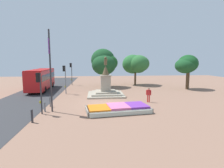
# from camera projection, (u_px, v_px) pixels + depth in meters

# --- Properties ---
(ground_plane) EXTENTS (71.14, 71.14, 0.00)m
(ground_plane) POSITION_uv_depth(u_px,v_px,m) (105.00, 104.00, 18.66)
(ground_plane) COLOR #8C6651
(street_asphalt_strip) EXTENTS (6.53, 62.24, 0.01)m
(street_asphalt_strip) POSITION_uv_depth(u_px,v_px,m) (15.00, 106.00, 17.82)
(street_asphalt_strip) COLOR #333335
(street_asphalt_strip) RESTS_ON ground_plane
(flower_planter) EXTENTS (5.99, 3.45, 0.60)m
(flower_planter) POSITION_uv_depth(u_px,v_px,m) (119.00, 109.00, 15.73)
(flower_planter) COLOR #38281C
(flower_planter) RESTS_ON ground_plane
(statue_monument) EXTENTS (4.74, 4.74, 5.13)m
(statue_monument) POSITION_uv_depth(u_px,v_px,m) (106.00, 88.00, 23.33)
(statue_monument) COLOR #9F9580
(statue_monument) RESTS_ON ground_plane
(traffic_light_near_crossing) EXTENTS (0.42, 0.30, 3.57)m
(traffic_light_near_crossing) POSITION_uv_depth(u_px,v_px,m) (39.00, 86.00, 14.79)
(traffic_light_near_crossing) COLOR #2D2D33
(traffic_light_near_crossing) RESTS_ON ground_plane
(traffic_light_mid_block) EXTENTS (0.41, 0.28, 3.94)m
(traffic_light_mid_block) POSITION_uv_depth(u_px,v_px,m) (65.00, 75.00, 24.09)
(traffic_light_mid_block) COLOR slate
(traffic_light_mid_block) RESTS_ON ground_plane
(traffic_light_far_corner) EXTENTS (0.42, 0.30, 4.19)m
(traffic_light_far_corner) POSITION_uv_depth(u_px,v_px,m) (71.00, 70.00, 32.98)
(traffic_light_far_corner) COLOR #4C5156
(traffic_light_far_corner) RESTS_ON ground_plane
(banner_pole) EXTENTS (0.14, 0.65, 7.26)m
(banner_pole) POSITION_uv_depth(u_px,v_px,m) (50.00, 70.00, 15.30)
(banner_pole) COLOR #2D2D33
(banner_pole) RESTS_ON ground_plane
(city_bus) EXTENTS (2.81, 9.35, 3.27)m
(city_bus) POSITION_uv_depth(u_px,v_px,m) (41.00, 78.00, 27.43)
(city_bus) COLOR red
(city_bus) RESTS_ON ground_plane
(pedestrian_with_handbag) EXTENTS (0.51, 0.38, 1.64)m
(pedestrian_with_handbag) POSITION_uv_depth(u_px,v_px,m) (149.00, 94.00, 19.33)
(pedestrian_with_handbag) COLOR red
(pedestrian_with_handbag) RESTS_ON ground_plane
(kerb_bollard_south) EXTENTS (0.17, 0.17, 1.02)m
(kerb_bollard_south) POSITION_uv_depth(u_px,v_px,m) (32.00, 116.00, 12.93)
(kerb_bollard_south) COLOR #2D2D33
(kerb_bollard_south) RESTS_ON ground_plane
(kerb_bollard_mid_a) EXTENTS (0.16, 0.16, 0.92)m
(kerb_bollard_mid_a) POSITION_uv_depth(u_px,v_px,m) (45.00, 107.00, 15.68)
(kerb_bollard_mid_a) COLOR slate
(kerb_bollard_mid_a) RESTS_ON ground_plane
(kerb_bollard_mid_b) EXTENTS (0.12, 0.12, 1.01)m
(kerb_bollard_mid_b) POSITION_uv_depth(u_px,v_px,m) (50.00, 102.00, 17.47)
(kerb_bollard_mid_b) COLOR #4C5156
(kerb_bollard_mid_b) RESTS_ON ground_plane
(park_tree_far_left) EXTENTS (3.83, 3.60, 5.58)m
(park_tree_far_left) POSITION_uv_depth(u_px,v_px,m) (187.00, 65.00, 28.33)
(park_tree_far_left) COLOR #4C3823
(park_tree_far_left) RESTS_ON ground_plane
(park_tree_behind_statue) EXTENTS (4.69, 4.95, 6.73)m
(park_tree_behind_statue) POSITION_uv_depth(u_px,v_px,m) (104.00, 63.00, 30.62)
(park_tree_behind_statue) COLOR brown
(park_tree_behind_statue) RESTS_ON ground_plane
(park_tree_far_right) EXTENTS (5.20, 4.84, 5.78)m
(park_tree_far_right) POSITION_uv_depth(u_px,v_px,m) (136.00, 64.00, 33.28)
(park_tree_far_right) COLOR brown
(park_tree_far_right) RESTS_ON ground_plane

